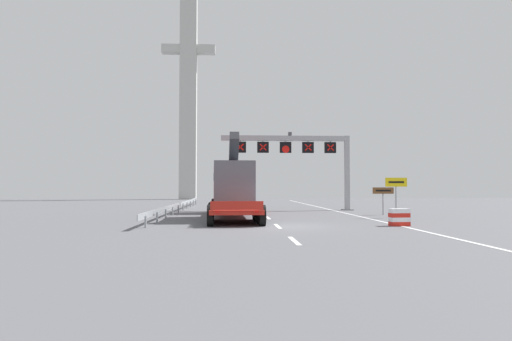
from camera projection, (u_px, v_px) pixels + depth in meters
name	position (u px, v px, depth m)	size (l,w,h in m)	color
ground	(282.00, 226.00, 22.21)	(112.00, 112.00, 0.00)	#5B5B60
lane_markings	(254.00, 206.00, 46.45)	(0.20, 63.20, 0.01)	silver
edge_line_right	(342.00, 212.00, 34.52)	(0.20, 63.00, 0.01)	silver
overhead_lane_gantry	(301.00, 150.00, 37.97)	(11.57, 0.90, 6.86)	#9EA0A5
heavy_haul_truck_red	(232.00, 188.00, 29.77)	(3.41, 14.13, 5.30)	red
exit_sign_yellow	(396.00, 187.00, 28.27)	(1.43, 0.15, 2.64)	#9EA0A5
tourist_info_sign_brown	(383.00, 194.00, 31.36)	(1.54, 0.15, 2.01)	#9EA0A5
crash_barrier_striped	(399.00, 217.00, 22.50)	(1.04, 0.59, 0.90)	red
guardrail_left	(180.00, 205.00, 35.96)	(0.13, 32.24, 0.76)	#999EA3
bridge_pylon_distant	(188.00, 76.00, 73.05)	(9.00, 2.00, 40.96)	#B7B7B2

